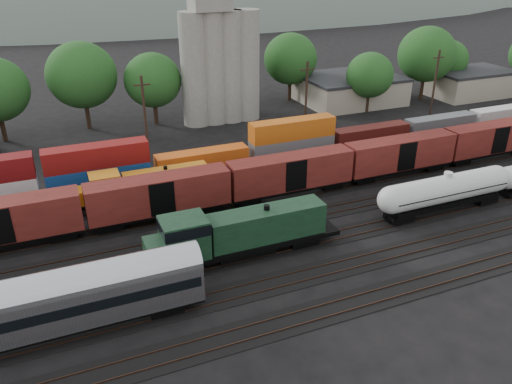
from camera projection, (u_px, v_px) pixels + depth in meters
name	position (u px, v px, depth m)	size (l,w,h in m)	color
ground	(300.00, 217.00, 54.62)	(600.00, 600.00, 0.00)	black
tracks	(300.00, 217.00, 54.60)	(180.00, 33.20, 0.20)	black
green_locomotive	(234.00, 233.00, 45.92)	(18.89, 3.33, 5.00)	black
tank_car_a	(445.00, 190.00, 54.54)	(17.33, 3.10, 4.54)	silver
passenger_coach	(34.00, 306.00, 35.62)	(24.48, 3.02, 5.56)	silver
orange_locomotive	(143.00, 185.00, 56.70)	(16.23, 2.70, 4.06)	black
boxcar_string	(448.00, 146.00, 65.83)	(184.40, 2.90, 4.20)	black
container_wall	(141.00, 166.00, 61.04)	(160.00, 2.60, 5.80)	black
grain_silo	(219.00, 54.00, 80.80)	(13.40, 5.00, 29.00)	gray
industrial_sheds	(241.00, 106.00, 85.12)	(119.38, 17.26, 5.10)	#9E937F
tree_band	(186.00, 76.00, 81.94)	(165.00, 22.52, 14.24)	black
utility_poles	(230.00, 109.00, 70.21)	(122.20, 0.36, 12.00)	black
distant_hills	(130.00, 42.00, 288.03)	(860.00, 286.00, 130.00)	#59665B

